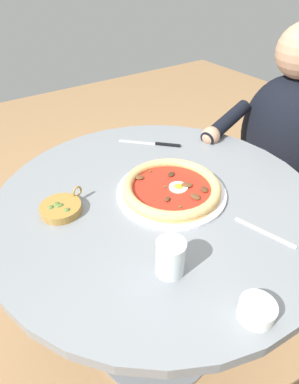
{
  "coord_description": "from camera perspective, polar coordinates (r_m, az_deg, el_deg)",
  "views": [
    {
      "loc": [
        0.43,
        0.59,
        1.31
      ],
      "look_at": [
        0.01,
        -0.02,
        0.74
      ],
      "focal_mm": 29.73,
      "sensor_mm": 36.0,
      "label": 1
    }
  ],
  "objects": [
    {
      "name": "steak_knife",
      "position": [
        1.19,
        1.65,
        8.61
      ],
      "size": [
        0.17,
        0.18,
        0.01
      ],
      "color": "silver",
      "rests_on": "dining_table"
    },
    {
      "name": "ramekin_capers",
      "position": [
        0.7,
        18.72,
        -19.38
      ],
      "size": [
        0.07,
        0.07,
        0.04
      ],
      "color": "white",
      "rests_on": "dining_table"
    },
    {
      "name": "water_glass",
      "position": [
        0.72,
        3.76,
        -11.92
      ],
      "size": [
        0.07,
        0.07,
        0.09
      ],
      "color": "silver",
      "rests_on": "dining_table"
    },
    {
      "name": "fork_utensil",
      "position": [
        0.87,
        19.93,
        -6.82
      ],
      "size": [
        0.05,
        0.16,
        0.0
      ],
      "color": "#BCBCC1",
      "rests_on": "dining_table"
    },
    {
      "name": "dining_table",
      "position": [
        1.04,
        1.32,
        -7.99
      ],
      "size": [
        0.96,
        0.96,
        0.73
      ],
      "color": "gray",
      "rests_on": "ground"
    },
    {
      "name": "cafe_chair_diner",
      "position": [
        1.65,
        23.23,
        4.92
      ],
      "size": [
        0.46,
        0.46,
        0.81
      ],
      "color": "#504A45",
      "rests_on": "ground"
    },
    {
      "name": "pizza_on_plate",
      "position": [
        0.94,
        3.95,
        0.64
      ],
      "size": [
        0.33,
        0.33,
        0.04
      ],
      "color": "white",
      "rests_on": "dining_table"
    },
    {
      "name": "diner_person",
      "position": [
        1.54,
        20.64,
        3.03
      ],
      "size": [
        0.52,
        0.38,
        1.12
      ],
      "color": "#282833",
      "rests_on": "ground"
    },
    {
      "name": "olive_pan",
      "position": [
        0.91,
        -15.57,
        -2.8
      ],
      "size": [
        0.13,
        0.11,
        0.05
      ],
      "color": "olive",
      "rests_on": "dining_table"
    },
    {
      "name": "ground_plane",
      "position": [
        1.51,
        0.98,
        -23.48
      ],
      "size": [
        6.0,
        6.0,
        0.02
      ],
      "primitive_type": "cube",
      "color": "#9E754C"
    }
  ]
}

